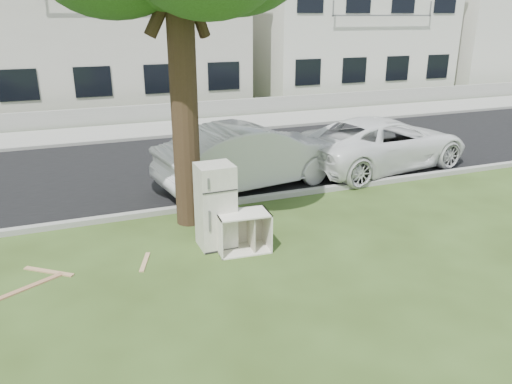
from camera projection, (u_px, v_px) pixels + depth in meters
name	position (u px, v px, depth m)	size (l,w,h in m)	color
ground	(235.00, 254.00, 9.16)	(120.00, 120.00, 0.00)	#2E4117
road	(168.00, 166.00, 14.42)	(120.00, 7.00, 0.01)	black
kerb_near	(200.00, 209.00, 11.31)	(120.00, 0.18, 0.12)	gray
kerb_far	(147.00, 139.00, 17.54)	(120.00, 0.18, 0.12)	gray
sidewalk	(140.00, 131.00, 18.81)	(120.00, 2.80, 0.01)	gray
low_wall	(134.00, 114.00, 20.10)	(120.00, 0.15, 0.70)	gray
townhouse_center	(112.00, 24.00, 23.27)	(11.22, 8.16, 7.44)	beige
townhouse_right	(337.00, 28.00, 27.46)	(10.20, 8.16, 6.84)	silver
fridge	(216.00, 206.00, 9.26)	(0.66, 0.61, 1.61)	silver
cabinet	(243.00, 232.00, 9.20)	(0.96, 0.59, 0.75)	beige
plank_a	(26.00, 288.00, 8.01)	(1.25, 0.10, 0.02)	#A2704E
plank_b	(49.00, 272.00, 8.52)	(0.96, 0.10, 0.02)	tan
plank_c	(145.00, 262.00, 8.86)	(0.72, 0.08, 0.02)	tan
car_center	(252.00, 155.00, 12.57)	(1.69, 4.86, 1.60)	silver
car_right	(383.00, 143.00, 14.13)	(2.40, 5.20, 1.45)	white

